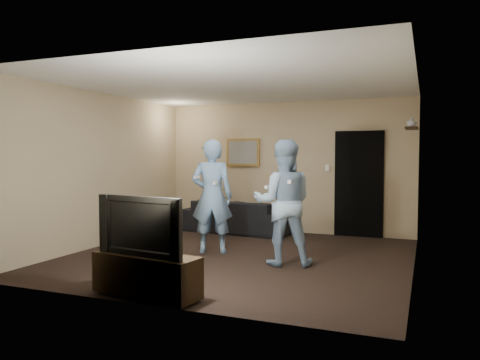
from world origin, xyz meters
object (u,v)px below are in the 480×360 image
at_px(sofa, 238,216).
at_px(tv_console, 147,275).
at_px(television, 146,225).
at_px(wii_player_right, 283,202).
at_px(wii_player_left, 212,196).

distance_m(sofa, tv_console, 4.42).
distance_m(sofa, television, 4.44).
height_order(sofa, wii_player_right, wii_player_right).
bearing_deg(wii_player_right, television, -114.45).
bearing_deg(sofa, television, 105.02).
relative_size(sofa, wii_player_left, 1.23).
height_order(tv_console, wii_player_left, wii_player_left).
height_order(tv_console, television, television).
xyz_separation_m(sofa, tv_console, (0.71, -4.36, -0.07)).
bearing_deg(sofa, wii_player_left, 106.29).
relative_size(television, wii_player_left, 0.62).
relative_size(sofa, wii_player_right, 1.25).
relative_size(tv_console, wii_player_right, 0.70).
bearing_deg(sofa, wii_player_right, 130.98).
xyz_separation_m(sofa, television, (0.71, -4.36, 0.47)).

